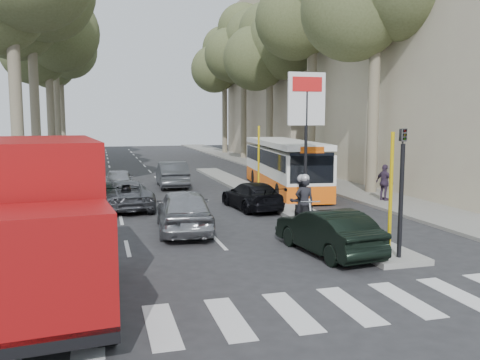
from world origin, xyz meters
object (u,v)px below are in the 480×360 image
at_px(red_truck, 36,220).
at_px(city_bus, 284,164).
at_px(silver_hatchback, 184,210).
at_px(dark_hatchback, 327,231).
at_px(motorcycle, 303,203).

bearing_deg(red_truck, city_bus, 47.80).
distance_m(silver_hatchback, dark_hatchback, 5.25).
xyz_separation_m(silver_hatchback, red_truck, (-4.00, -6.08, 1.06)).
xyz_separation_m(red_truck, city_bus, (10.78, 14.61, -0.37)).
bearing_deg(motorcycle, dark_hatchback, -93.83).
bearing_deg(city_bus, motorcycle, -99.68).
height_order(city_bus, motorcycle, city_bus).
bearing_deg(red_truck, silver_hatchback, 50.86).
relative_size(silver_hatchback, city_bus, 0.42).
bearing_deg(dark_hatchback, motorcycle, -107.93).
height_order(red_truck, city_bus, red_truck).
relative_size(city_bus, motorcycle, 4.58).
xyz_separation_m(silver_hatchback, motorcycle, (4.13, -0.55, 0.14)).
xyz_separation_m(silver_hatchback, dark_hatchback, (3.50, -3.90, -0.10)).
relative_size(dark_hatchback, red_truck, 0.60).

